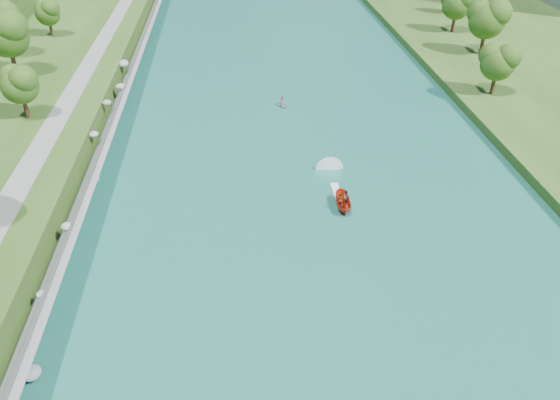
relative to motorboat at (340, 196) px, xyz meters
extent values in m
plane|color=#2D5119|center=(-3.59, -16.33, -0.81)|extent=(260.00, 260.00, 0.00)
cube|color=#1B695D|center=(-3.59, 3.67, -0.76)|extent=(55.00, 240.00, 0.10)
cube|color=slate|center=(-29.44, 3.67, 0.99)|extent=(3.54, 236.00, 4.05)
ellipsoid|color=gray|center=(-28.65, -22.85, 0.07)|extent=(1.46, 1.59, 0.86)
ellipsoid|color=gray|center=(-29.67, -15.17, 1.28)|extent=(0.91, 0.89, 0.52)
ellipsoid|color=gray|center=(-29.58, -5.58, 1.72)|extent=(1.10, 1.24, 0.66)
ellipsoid|color=gray|center=(-29.35, 5.78, 0.55)|extent=(1.61, 1.73, 1.02)
ellipsoid|color=gray|center=(-30.53, 14.65, 2.21)|extent=(1.24, 1.43, 0.69)
ellipsoid|color=gray|center=(-30.39, 24.38, 2.55)|extent=(1.33, 1.26, 0.81)
ellipsoid|color=gray|center=(-29.70, 32.50, 1.83)|extent=(1.67, 1.54, 0.93)
ellipsoid|color=gray|center=(-30.58, 42.19, 2.27)|extent=(1.82, 2.28, 1.26)
cube|color=gray|center=(-36.09, 3.67, 2.74)|extent=(3.00, 200.00, 0.10)
ellipsoid|color=#1F4512|center=(-40.27, 19.89, 7.11)|extent=(5.30, 5.30, 8.83)
ellipsoid|color=#1F4512|center=(-46.99, 37.40, 8.81)|extent=(7.34, 7.34, 12.24)
ellipsoid|color=#1F4512|center=(-50.94, 47.25, 8.33)|extent=(6.76, 6.76, 11.27)
ellipsoid|color=#1F4512|center=(-46.62, 58.91, 6.83)|extent=(4.96, 4.96, 8.27)
ellipsoid|color=#1F4512|center=(29.63, 26.71, 5.48)|extent=(5.75, 5.75, 9.58)
ellipsoid|color=#1F4512|center=(35.90, 46.21, 6.63)|extent=(7.13, 7.13, 11.88)
ellipsoid|color=#1F4512|center=(35.68, 60.81, 5.98)|extent=(6.35, 6.35, 10.59)
imported|color=red|center=(-0.01, -1.43, 0.11)|extent=(1.71, 4.29, 1.64)
imported|color=#66605B|center=(-0.41, -1.83, 0.49)|extent=(0.68, 0.50, 1.70)
imported|color=#66605B|center=(0.49, -0.93, 0.43)|extent=(0.85, 0.71, 1.57)
cube|color=white|center=(-0.01, 1.57, -0.68)|extent=(0.90, 5.00, 0.06)
imported|color=#989CA0|center=(-4.09, 28.14, -0.45)|extent=(2.47, 2.92, 0.52)
imported|color=#66605B|center=(-4.09, 28.14, 0.23)|extent=(0.78, 0.65, 1.37)
camera|label=1|loc=(-12.08, -52.56, 34.52)|focal=35.00mm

